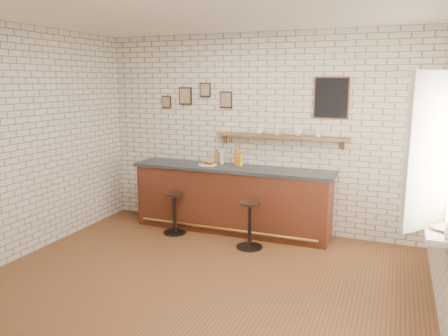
{
  "coord_description": "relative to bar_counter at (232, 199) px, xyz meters",
  "views": [
    {
      "loc": [
        1.99,
        -4.37,
        2.28
      ],
      "look_at": [
        -0.1,
        0.9,
        1.15
      ],
      "focal_mm": 35.0,
      "sensor_mm": 36.0,
      "label": 1
    }
  ],
  "objects": [
    {
      "name": "ground",
      "position": [
        0.3,
        -1.7,
        -0.51
      ],
      "size": [
        5.0,
        5.0,
        0.0
      ],
      "primitive_type": "plane",
      "color": "brown",
      "rests_on": "ground"
    },
    {
      "name": "bar_counter",
      "position": [
        0.0,
        0.0,
        0.0
      ],
      "size": [
        3.1,
        0.65,
        1.01
      ],
      "color": "#522416",
      "rests_on": "ground"
    },
    {
      "name": "sandwich_plate",
      "position": [
        -0.39,
        -0.02,
        0.51
      ],
      "size": [
        0.28,
        0.28,
        0.01
      ],
      "primitive_type": "cylinder",
      "color": "white",
      "rests_on": "bar_counter"
    },
    {
      "name": "ciabatta_sandwich",
      "position": [
        -0.38,
        -0.02,
        0.55
      ],
      "size": [
        0.21,
        0.16,
        0.06
      ],
      "color": "tan",
      "rests_on": "sandwich_plate"
    },
    {
      "name": "potato_chips",
      "position": [
        -0.4,
        -0.02,
        0.52
      ],
      "size": [
        0.26,
        0.18,
        0.0
      ],
      "color": "#EEAC54",
      "rests_on": "sandwich_plate"
    },
    {
      "name": "bitters_bottle_brown",
      "position": [
        -0.3,
        0.13,
        0.6
      ],
      "size": [
        0.07,
        0.07,
        0.23
      ],
      "color": "brown",
      "rests_on": "bar_counter"
    },
    {
      "name": "bitters_bottle_white",
      "position": [
        -0.22,
        0.13,
        0.61
      ],
      "size": [
        0.07,
        0.07,
        0.26
      ],
      "color": "silver",
      "rests_on": "bar_counter"
    },
    {
      "name": "bitters_bottle_amber",
      "position": [
        0.03,
        0.13,
        0.63
      ],
      "size": [
        0.08,
        0.08,
        0.31
      ],
      "color": "#A54D1A",
      "rests_on": "bar_counter"
    },
    {
      "name": "condiment_bottle_yellow",
      "position": [
        0.1,
        0.13,
        0.59
      ],
      "size": [
        0.07,
        0.07,
        0.21
      ],
      "color": "gold",
      "rests_on": "bar_counter"
    },
    {
      "name": "bar_stool_left",
      "position": [
        -0.76,
        -0.43,
        -0.16
      ],
      "size": [
        0.35,
        0.35,
        0.64
      ],
      "color": "black",
      "rests_on": "ground"
    },
    {
      "name": "bar_stool_right",
      "position": [
        0.49,
        -0.58,
        -0.15
      ],
      "size": [
        0.37,
        0.37,
        0.66
      ],
      "color": "black",
      "rests_on": "ground"
    },
    {
      "name": "wall_shelf",
      "position": [
        0.7,
        0.2,
        0.97
      ],
      "size": [
        2.0,
        0.18,
        0.18
      ],
      "color": "brown",
      "rests_on": "ground"
    },
    {
      "name": "shelf_cup_a",
      "position": [
        0.37,
        0.2,
        1.04
      ],
      "size": [
        0.12,
        0.12,
        0.09
      ],
      "primitive_type": "imported",
      "rotation": [
        0.0,
        0.0,
        0.15
      ],
      "color": "white",
      "rests_on": "wall_shelf"
    },
    {
      "name": "shelf_cup_b",
      "position": [
        0.64,
        0.2,
        1.03
      ],
      "size": [
        0.13,
        0.13,
        0.08
      ],
      "primitive_type": "imported",
      "rotation": [
        0.0,
        0.0,
        0.76
      ],
      "color": "white",
      "rests_on": "wall_shelf"
    },
    {
      "name": "shelf_cup_c",
      "position": [
        0.95,
        0.2,
        1.04
      ],
      "size": [
        0.14,
        0.14,
        0.1
      ],
      "primitive_type": "imported",
      "rotation": [
        0.0,
        0.0,
        1.46
      ],
      "color": "white",
      "rests_on": "wall_shelf"
    },
    {
      "name": "shelf_cup_d",
      "position": [
        1.25,
        0.2,
        1.04
      ],
      "size": [
        0.11,
        0.11,
        0.09
      ],
      "primitive_type": "imported",
      "rotation": [
        0.0,
        0.0,
        0.1
      ],
      "color": "white",
      "rests_on": "wall_shelf"
    },
    {
      "name": "back_wall_decor",
      "position": [
        0.52,
        0.28,
        1.54
      ],
      "size": [
        2.96,
        0.02,
        0.56
      ],
      "color": "black",
      "rests_on": "ground"
    },
    {
      "name": "window_sill",
      "position": [
        2.7,
        -1.4,
        0.39
      ],
      "size": [
        0.2,
        1.35,
        0.06
      ],
      "color": "white",
      "rests_on": "ground"
    },
    {
      "name": "casement_window",
      "position": [
        2.65,
        -1.4,
        1.14
      ],
      "size": [
        0.4,
        1.3,
        1.56
      ],
      "color": "white",
      "rests_on": "ground"
    },
    {
      "name": "book_lower",
      "position": [
        2.68,
        -1.7,
        0.43
      ],
      "size": [
        0.22,
        0.25,
        0.02
      ],
      "primitive_type": "imported",
      "rotation": [
        0.0,
        0.0,
        0.4
      ],
      "color": "tan",
      "rests_on": "window_sill"
    },
    {
      "name": "book_upper",
      "position": [
        2.68,
        -1.7,
        0.45
      ],
      "size": [
        0.25,
        0.27,
        0.02
      ],
      "primitive_type": "imported",
      "rotation": [
        0.0,
        0.0,
        -0.59
      ],
      "color": "tan",
      "rests_on": "book_lower"
    }
  ]
}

